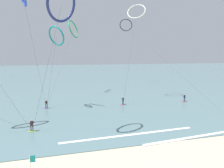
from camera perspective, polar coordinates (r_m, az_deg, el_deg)
sea_water at (r=121.79m, az=-10.21°, el=3.10°), size 400.00×200.00×0.08m
surfer_violet at (r=42.46m, az=-18.10°, el=-5.59°), size 1.40×0.58×1.70m
surfer_lime at (r=30.75m, az=-21.78°, el=-11.06°), size 1.40×0.65×1.70m
surfer_magenta at (r=43.30m, az=3.12°, el=-4.92°), size 1.40×0.62×1.70m
surfer_crimson at (r=49.08m, az=19.84°, el=-3.84°), size 1.40×0.59×1.70m
kite_navy at (r=27.00m, az=-14.10°, el=21.27°), size 6.78×4.69×19.13m
kite_teal at (r=41.25m, az=-15.49°, el=13.00°), size 4.40×4.06×16.21m
kite_emerald at (r=57.42m, az=-10.88°, el=15.01°), size 8.88×18.32×20.04m
kite_ivory at (r=50.99m, az=6.93°, el=19.75°), size 7.85×8.80×22.82m
kite_charcoal at (r=76.85m, az=4.00°, el=16.29°), size 5.54×48.67×23.59m
beach_flag at (r=19.35m, az=-21.87°, el=-20.30°), size 0.47×0.08×2.42m
wave_crest_near at (r=29.52m, az=23.27°, el=-13.52°), size 16.11×1.77×0.12m
wave_crest_mid at (r=27.81m, az=5.22°, el=-14.23°), size 18.67×1.16×0.12m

